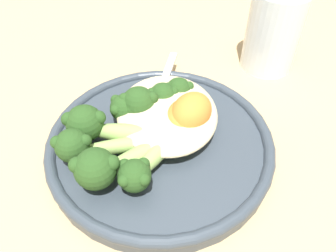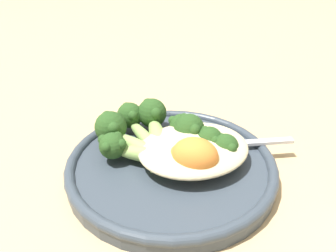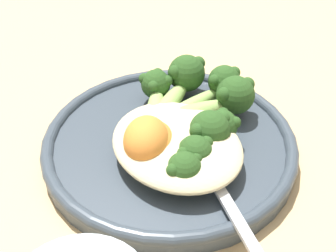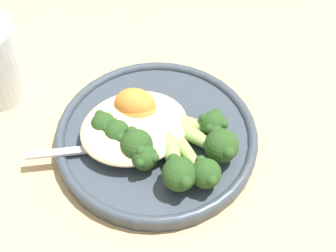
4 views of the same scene
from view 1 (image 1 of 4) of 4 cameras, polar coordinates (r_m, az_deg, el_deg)
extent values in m
plane|color=tan|center=(0.36, -1.32, -4.11)|extent=(4.00, 4.00, 0.00)
cylinder|color=#38424C|center=(0.35, -1.57, -2.84)|extent=(0.24, 0.24, 0.02)
torus|color=#38424C|center=(0.35, -1.59, -1.96)|extent=(0.24, 0.24, 0.01)
ellipsoid|color=beige|center=(0.35, -0.17, 2.46)|extent=(0.13, 0.11, 0.02)
ellipsoid|color=#8EB25B|center=(0.35, 1.25, 1.00)|extent=(0.09, 0.03, 0.02)
sphere|color=#284C1E|center=(0.37, 1.87, 6.23)|extent=(0.03, 0.03, 0.03)
sphere|color=#284C1E|center=(0.37, 3.67, 6.92)|extent=(0.01, 0.01, 0.01)
sphere|color=#284C1E|center=(0.37, 0.09, 6.77)|extent=(0.01, 0.01, 0.01)
ellipsoid|color=#8EB25B|center=(0.34, 0.23, 0.26)|extent=(0.08, 0.03, 0.02)
sphere|color=#284C1E|center=(0.36, -0.90, 5.20)|extent=(0.03, 0.03, 0.03)
sphere|color=#284C1E|center=(0.36, 1.00, 5.95)|extent=(0.01, 0.01, 0.01)
sphere|color=#284C1E|center=(0.36, -2.84, 5.76)|extent=(0.01, 0.01, 0.01)
ellipsoid|color=#8EB25B|center=(0.34, -0.65, -1.16)|extent=(0.08, 0.06, 0.01)
sphere|color=#284C1E|center=(0.35, -5.12, 3.97)|extent=(0.04, 0.04, 0.04)
sphere|color=#284C1E|center=(0.35, -2.82, 4.90)|extent=(0.01, 0.01, 0.01)
sphere|color=#284C1E|center=(0.35, -7.55, 4.63)|extent=(0.01, 0.01, 0.01)
ellipsoid|color=#8EB25B|center=(0.34, -2.09, -0.60)|extent=(0.07, 0.08, 0.02)
sphere|color=#284C1E|center=(0.35, -7.72, 3.12)|extent=(0.03, 0.03, 0.03)
sphere|color=#284C1E|center=(0.34, -6.48, 2.92)|extent=(0.01, 0.01, 0.01)
sphere|color=#284C1E|center=(0.36, -6.46, 4.69)|extent=(0.01, 0.01, 0.01)
sphere|color=#284C1E|center=(0.36, -9.08, 4.53)|extent=(0.01, 0.01, 0.01)
sphere|color=#284C1E|center=(0.35, -9.18, 2.77)|extent=(0.01, 0.01, 0.01)
ellipsoid|color=#8EB25B|center=(0.33, -5.29, -1.42)|extent=(0.04, 0.11, 0.02)
sphere|color=#284C1E|center=(0.34, -14.29, 0.48)|extent=(0.04, 0.04, 0.04)
sphere|color=#284C1E|center=(0.33, -11.98, 1.43)|extent=(0.01, 0.01, 0.01)
sphere|color=#284C1E|center=(0.34, -16.96, 1.15)|extent=(0.01, 0.01, 0.01)
ellipsoid|color=#8EB25B|center=(0.33, -6.72, -3.22)|extent=(0.03, 0.11, 0.02)
sphere|color=#284C1E|center=(0.32, -16.33, -3.30)|extent=(0.03, 0.03, 0.03)
sphere|color=#284C1E|center=(0.32, -14.25, -2.50)|extent=(0.01, 0.01, 0.01)
sphere|color=#284C1E|center=(0.32, -18.78, -2.70)|extent=(0.01, 0.01, 0.01)
ellipsoid|color=#8EB25B|center=(0.32, -4.79, -4.93)|extent=(0.06, 0.09, 0.02)
sphere|color=#284C1E|center=(0.30, -12.53, -7.28)|extent=(0.04, 0.04, 0.04)
sphere|color=#284C1E|center=(0.29, -9.79, -6.36)|extent=(0.01, 0.01, 0.01)
sphere|color=#284C1E|center=(0.29, -15.64, -6.55)|extent=(0.01, 0.01, 0.01)
ellipsoid|color=#8EB25B|center=(0.32, -0.70, -3.81)|extent=(0.08, 0.07, 0.02)
sphere|color=#284C1E|center=(0.29, -5.86, -8.60)|extent=(0.03, 0.03, 0.03)
sphere|color=#284C1E|center=(0.28, -4.22, -9.26)|extent=(0.01, 0.01, 0.01)
sphere|color=#284C1E|center=(0.29, -4.30, -6.60)|extent=(0.01, 0.01, 0.01)
sphere|color=#284C1E|center=(0.29, -7.57, -6.75)|extent=(0.01, 0.01, 0.01)
sphere|color=#284C1E|center=(0.28, -7.64, -9.40)|extent=(0.01, 0.01, 0.01)
ellipsoid|color=orange|center=(0.34, 2.85, 1.72)|extent=(0.06, 0.06, 0.03)
ellipsoid|color=orange|center=(0.34, 4.08, 2.41)|extent=(0.06, 0.06, 0.04)
cube|color=silver|center=(0.43, 0.03, 9.76)|extent=(0.08, 0.03, 0.00)
ellipsoid|color=silver|center=(0.38, -1.76, 5.21)|extent=(0.04, 0.04, 0.01)
cylinder|color=silver|center=(0.47, 17.87, 15.45)|extent=(0.07, 0.07, 0.11)
camera|label=2|loc=(0.31, 67.31, 13.29)|focal=35.00mm
camera|label=3|loc=(0.54, 25.78, 45.78)|focal=50.00mm
camera|label=4|loc=(0.59, -81.26, 47.91)|focal=60.00mm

